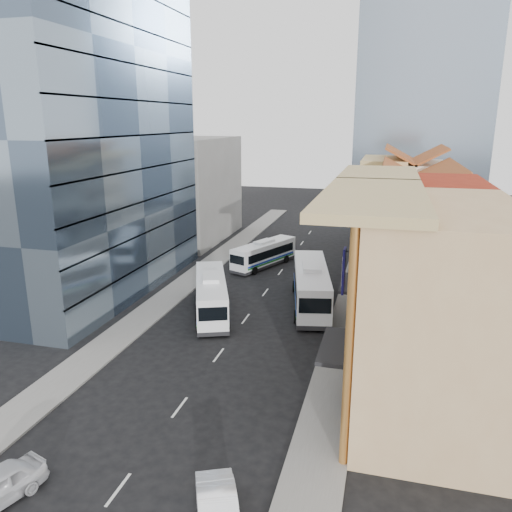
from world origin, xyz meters
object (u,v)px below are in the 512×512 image
(shophouse_tan, at_px, (435,310))
(bus_left_far, at_px, (264,253))
(bus_left_near, at_px, (211,294))
(office_tower, at_px, (81,135))
(bus_right, at_px, (311,285))

(shophouse_tan, distance_m, bus_left_far, 30.78)
(shophouse_tan, distance_m, bus_left_near, 20.65)
(office_tower, bearing_deg, bus_right, 1.32)
(shophouse_tan, relative_size, bus_left_near, 1.28)
(bus_left_near, bearing_deg, bus_right, 4.73)
(bus_left_near, bearing_deg, bus_left_far, 65.03)
(shophouse_tan, xyz_separation_m, bus_right, (-9.15, 14.50, -4.00))
(office_tower, bearing_deg, bus_left_far, 38.60)
(bus_right, bearing_deg, bus_left_far, 110.90)
(bus_left_near, relative_size, bus_right, 0.88)
(office_tower, relative_size, bus_right, 2.41)
(bus_left_near, height_order, bus_right, bus_right)
(office_tower, height_order, bus_left_near, office_tower)
(office_tower, xyz_separation_m, bus_right, (21.85, 0.50, -13.00))
(shophouse_tan, xyz_separation_m, bus_left_near, (-17.25, 10.53, -4.24))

